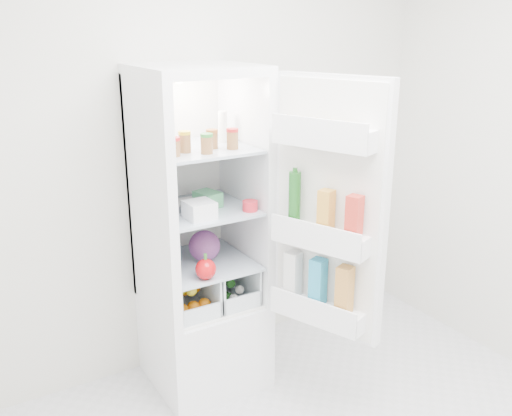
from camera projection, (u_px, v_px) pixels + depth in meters
room_walls at (395, 143)px, 2.01m from camera, size 3.02×3.02×2.61m
refrigerator at (199, 271)px, 3.22m from camera, size 0.60×0.60×1.80m
shelf_low at (203, 262)px, 3.14m from camera, size 0.49×0.53×0.01m
shelf_mid at (202, 209)px, 3.05m from camera, size 0.49×0.53×0.02m
shelf_top at (200, 148)px, 2.94m from camera, size 0.49×0.53×0.02m
crisper_left at (184, 289)px, 3.12m from camera, size 0.23×0.46×0.22m
crisper_right at (223, 279)px, 3.24m from camera, size 0.23×0.46×0.22m
condiment_jars at (202, 143)px, 2.81m from camera, size 0.38×0.16×0.08m
squeeze_bottle at (223, 127)px, 3.03m from camera, size 0.06×0.06×0.17m
tub_white at (200, 210)px, 2.86m from camera, size 0.14×0.14×0.09m
tin_red at (250, 206)px, 2.98m from camera, size 0.10×0.10×0.05m
foil_tray at (185, 205)px, 3.01m from camera, size 0.18×0.14×0.04m
tub_green at (208, 199)px, 3.05m from camera, size 0.13×0.16×0.08m
red_cabbage at (204, 246)px, 3.12m from camera, size 0.17×0.17×0.17m
bell_pepper at (206, 269)px, 2.90m from camera, size 0.11×0.11×0.11m
mushroom_bowl at (167, 253)px, 3.14m from camera, size 0.19×0.19×0.08m
citrus_pile at (188, 295)px, 3.08m from camera, size 0.20×0.24×0.16m
veg_pile at (224, 286)px, 3.26m from camera, size 0.16×0.30×0.10m
fridge_door at (327, 217)px, 2.78m from camera, size 0.36×0.58×1.30m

